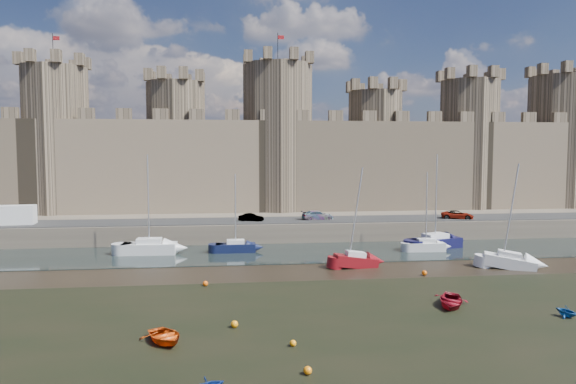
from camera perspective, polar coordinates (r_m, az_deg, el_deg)
name	(u,v)px	position (r m, az deg, el deg)	size (l,w,h in m)	color
ground	(316,321)	(36.43, 3.18, -14.09)	(160.00, 160.00, 0.00)	black
seaweed_patch	(334,354)	(30.89, 5.17, -17.54)	(70.00, 34.00, 0.01)	black
water_channel	(281,253)	(59.47, -0.80, -6.80)	(160.00, 12.00, 0.08)	black
quay	(261,209)	(94.80, -3.02, -1.91)	(160.00, 60.00, 2.50)	#4C443A
road	(273,220)	(68.90, -1.65, -3.16)	(160.00, 7.00, 0.10)	black
castle	(262,152)	(82.23, -2.96, 4.42)	(108.50, 11.00, 29.00)	#42382B
car_1	(251,218)	(68.04, -4.13, -2.85)	(1.14, 3.27, 1.08)	gray
car_2	(318,215)	(69.74, 3.31, -2.60)	(1.77, 4.34, 1.26)	gray
car_3	(457,215)	(74.10, 18.30, -2.43)	(1.97, 4.28, 1.19)	gray
van	(11,215)	(73.24, -28.44, -2.30)	(5.67, 2.27, 2.47)	silver
sailboat_0	(149,247)	(60.79, -15.16, -5.92)	(6.13, 2.56, 11.31)	silver
sailboat_1	(236,246)	(60.08, -5.84, -6.03)	(4.54, 1.78, 9.09)	black
sailboat_2	(426,245)	(62.52, 15.06, -5.73)	(4.37, 1.88, 9.27)	silver
sailboat_3	(435,242)	(64.66, 16.04, -5.34)	(6.93, 4.50, 11.33)	black
sailboat_4	(356,260)	(52.76, 7.52, -7.49)	(4.48, 2.10, 10.15)	maroon
sailboat_5	(510,261)	(56.39, 23.40, -7.03)	(5.23, 3.73, 10.54)	white
dinghy_0	(165,337)	(33.21, -13.55, -15.40)	(2.47, 0.72, 3.46)	#BF3D0B
dinghy_4	(451,302)	(41.21, 17.64, -11.55)	(2.56, 0.74, 3.58)	maroon
dinghy_5	(567,312)	(41.79, 28.56, -11.61)	(1.31, 0.80, 1.52)	navy
buoy_0	(234,324)	(35.11, -5.97, -14.40)	(0.49, 0.49, 0.49)	orange
buoy_1	(205,283)	(45.72, -9.17, -10.00)	(0.47, 0.47, 0.47)	#FC5C0B
buoy_2	(308,370)	(28.23, 2.20, -19.20)	(0.45, 0.45, 0.45)	orange
buoy_3	(424,273)	(50.61, 14.91, -8.68)	(0.49, 0.49, 0.49)	#F05C0A
buoy_4	(293,343)	(31.86, 0.56, -16.45)	(0.40, 0.40, 0.40)	orange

